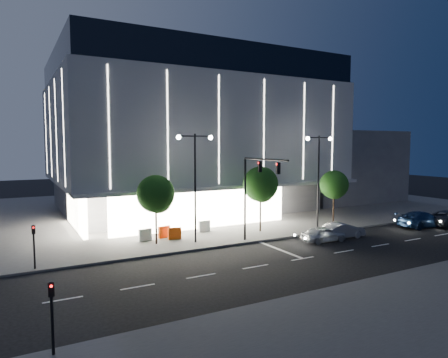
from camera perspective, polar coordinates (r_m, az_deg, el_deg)
ground at (r=29.56m, az=6.24°, el=-11.04°), size 160.00×160.00×0.00m
sidewalk_museum at (r=52.51m, az=-4.21°, el=-3.91°), size 70.00×40.00×0.15m
museum at (r=49.55m, az=-5.61°, el=6.22°), size 30.00×25.80×18.00m
annex_building at (r=63.51m, az=13.34°, el=1.96°), size 16.00×20.00×10.00m
traffic_mast at (r=31.91m, az=4.40°, el=-0.64°), size 0.33×5.89×7.07m
street_lamp_west at (r=32.27m, az=-4.15°, el=1.07°), size 3.16×0.36×9.00m
street_lamp_east at (r=39.41m, az=13.36°, el=1.64°), size 3.16×0.36×9.00m
ped_signal_far at (r=28.58m, az=-25.51°, el=-8.14°), size 0.22×0.24×3.00m
ped_signal_near at (r=17.08m, az=-23.38°, el=-16.83°), size 0.22×0.24×3.00m
tree_left at (r=32.32m, az=-9.69°, el=-2.40°), size 3.02×3.02×5.72m
tree_mid at (r=36.69m, az=5.26°, el=-1.02°), size 3.25×3.25×6.15m
tree_right at (r=42.37m, az=15.45°, el=-1.00°), size 2.91×2.91×5.51m
car_lead at (r=34.68m, az=14.06°, el=-7.64°), size 4.01×1.89×1.32m
car_second at (r=36.43m, az=16.50°, el=-7.06°), size 4.22×1.72×1.36m
car_third at (r=44.05m, az=26.43°, el=-5.19°), size 5.49×2.45×1.56m
barrier_a at (r=34.91m, az=-8.55°, el=-7.48°), size 1.13×0.48×1.00m
barrier_b at (r=34.08m, az=-11.19°, el=-7.83°), size 1.13×0.42×1.00m
barrier_c at (r=34.19m, az=-7.06°, el=-7.73°), size 1.13×0.42×1.00m
barrier_d at (r=36.98m, az=-2.83°, el=-6.74°), size 1.10×0.25×1.00m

